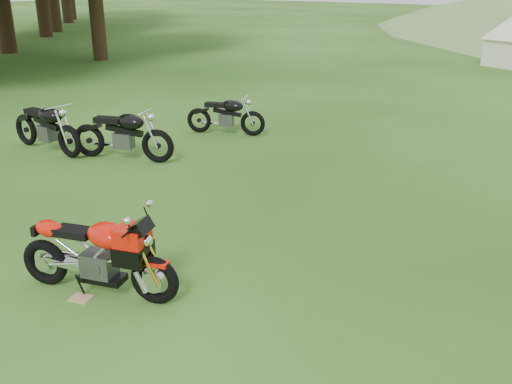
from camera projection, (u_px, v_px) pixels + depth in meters
The scene contains 7 objects.
ground at pixel (242, 254), 7.02m from camera, with size 120.00×120.00×0.00m, color #20470F.
treeline at pixel (76, 41), 28.81m from camera, with size 28.00×32.00×14.00m, color black, non-canonical shape.
sport_motorcycle at pixel (96, 249), 5.98m from camera, with size 1.77×0.44×1.06m, color red, non-canonical shape.
plywood_board at pixel (81, 298), 6.04m from camera, with size 0.21×0.17×0.02m, color tan.
vintage_moto_b at pixel (46, 126), 10.87m from camera, with size 1.94×0.45×1.02m, color black, non-canonical shape.
vintage_moto_c at pixel (122, 133), 10.38m from camera, with size 1.94×0.45×1.02m, color black, non-canonical shape.
vintage_moto_d at pixel (225, 114), 12.07m from camera, with size 1.66×0.38×0.87m, color black, non-canonical shape.
Camera 1 is at (3.49, -5.22, 3.23)m, focal length 40.00 mm.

